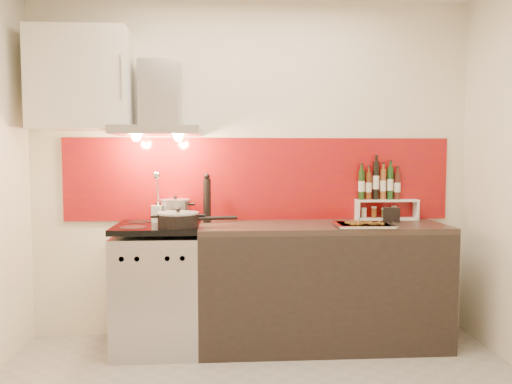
{
  "coord_description": "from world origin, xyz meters",
  "views": [
    {
      "loc": [
        -0.22,
        -2.49,
        1.39
      ],
      "look_at": [
        0.0,
        0.95,
        1.15
      ],
      "focal_mm": 35.0,
      "sensor_mm": 36.0,
      "label": 1
    }
  ],
  "objects": [
    {
      "name": "step_shelf",
      "position": [
        1.02,
        1.34,
        1.08
      ],
      "size": [
        0.49,
        0.13,
        0.46
      ],
      "color": "white",
      "rests_on": "counter"
    },
    {
      "name": "pepper_mill",
      "position": [
        -0.35,
        1.25,
        1.08
      ],
      "size": [
        0.06,
        0.06,
        0.37
      ],
      "color": "black",
      "rests_on": "counter"
    },
    {
      "name": "utensil_jar",
      "position": [
        -0.72,
        1.2,
        1.02
      ],
      "size": [
        0.08,
        0.12,
        0.39
      ],
      "color": "silver",
      "rests_on": "range_stove"
    },
    {
      "name": "counter",
      "position": [
        0.5,
        1.1,
        0.45
      ],
      "size": [
        1.8,
        0.6,
        0.9
      ],
      "color": "black",
      "rests_on": "ground"
    },
    {
      "name": "range_hood",
      "position": [
        -0.7,
        1.24,
        1.74
      ],
      "size": [
        0.62,
        0.5,
        0.61
      ],
      "color": "#B7B7BA",
      "rests_on": "back_wall"
    },
    {
      "name": "caddy_box",
      "position": [
        1.04,
        1.17,
        0.96
      ],
      "size": [
        0.13,
        0.09,
        0.11
      ],
      "primitive_type": "cube",
      "rotation": [
        0.0,
        0.0,
        -0.31
      ],
      "color": "black",
      "rests_on": "counter"
    },
    {
      "name": "back_wall",
      "position": [
        0.0,
        1.4,
        1.3
      ],
      "size": [
        3.4,
        0.02,
        2.6
      ],
      "primitive_type": "cube",
      "color": "silver",
      "rests_on": "ground"
    },
    {
      "name": "baking_tray",
      "position": [
        0.76,
        0.95,
        0.92
      ],
      "size": [
        0.42,
        0.33,
        0.03
      ],
      "color": "silver",
      "rests_on": "counter"
    },
    {
      "name": "range_stove",
      "position": [
        -0.7,
        1.1,
        0.44
      ],
      "size": [
        0.6,
        0.6,
        0.91
      ],
      "color": "#B7B7BA",
      "rests_on": "ground"
    },
    {
      "name": "saute_pan",
      "position": [
        -0.53,
        0.96,
        0.96
      ],
      "size": [
        0.55,
        0.29,
        0.13
      ],
      "color": "black",
      "rests_on": "range_stove"
    },
    {
      "name": "backsplash",
      "position": [
        0.05,
        1.39,
        1.22
      ],
      "size": [
        3.0,
        0.02,
        0.64
      ],
      "primitive_type": "cube",
      "color": "maroon",
      "rests_on": "back_wall"
    },
    {
      "name": "stock_pot",
      "position": [
        -0.59,
        1.28,
        0.99
      ],
      "size": [
        0.22,
        0.22,
        0.19
      ],
      "color": "#B7B7BA",
      "rests_on": "range_stove"
    },
    {
      "name": "upper_cabinet",
      "position": [
        -1.25,
        1.22,
        1.95
      ],
      "size": [
        0.7,
        0.35,
        0.72
      ],
      "primitive_type": "cube",
      "color": "silver",
      "rests_on": "back_wall"
    }
  ]
}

